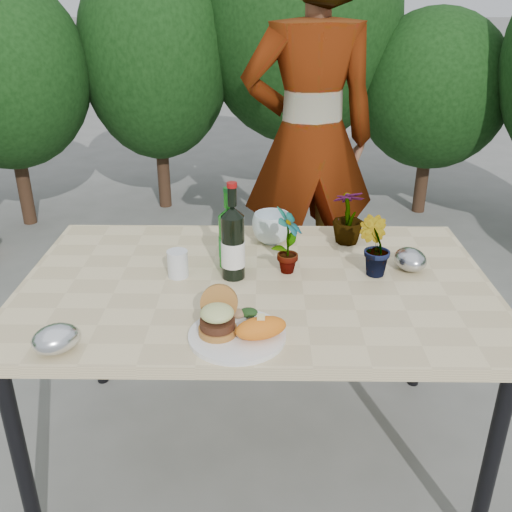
{
  "coord_description": "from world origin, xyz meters",
  "views": [
    {
      "loc": [
        0.02,
        -1.73,
        1.65
      ],
      "look_at": [
        0.0,
        -0.08,
        0.88
      ],
      "focal_mm": 40.0,
      "sensor_mm": 36.0,
      "label": 1
    }
  ],
  "objects_px": {
    "patio_table": "(256,295)",
    "person": "(310,141)",
    "dinner_plate": "(237,336)",
    "wine_bottle": "(233,244)"
  },
  "relations": [
    {
      "from": "patio_table",
      "to": "person",
      "type": "height_order",
      "value": "person"
    },
    {
      "from": "wine_bottle",
      "to": "person",
      "type": "height_order",
      "value": "person"
    },
    {
      "from": "dinner_plate",
      "to": "wine_bottle",
      "type": "bearing_deg",
      "value": 94.32
    },
    {
      "from": "patio_table",
      "to": "person",
      "type": "distance_m",
      "value": 1.2
    },
    {
      "from": "patio_table",
      "to": "wine_bottle",
      "type": "relative_size",
      "value": 4.7
    },
    {
      "from": "dinner_plate",
      "to": "wine_bottle",
      "type": "distance_m",
      "value": 0.4
    },
    {
      "from": "wine_bottle",
      "to": "person",
      "type": "bearing_deg",
      "value": 79.5
    },
    {
      "from": "wine_bottle",
      "to": "dinner_plate",
      "type": "bearing_deg",
      "value": -79.32
    },
    {
      "from": "person",
      "to": "wine_bottle",
      "type": "bearing_deg",
      "value": 64.39
    },
    {
      "from": "patio_table",
      "to": "person",
      "type": "xyz_separation_m",
      "value": [
        0.26,
        1.14,
        0.27
      ]
    }
  ]
}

